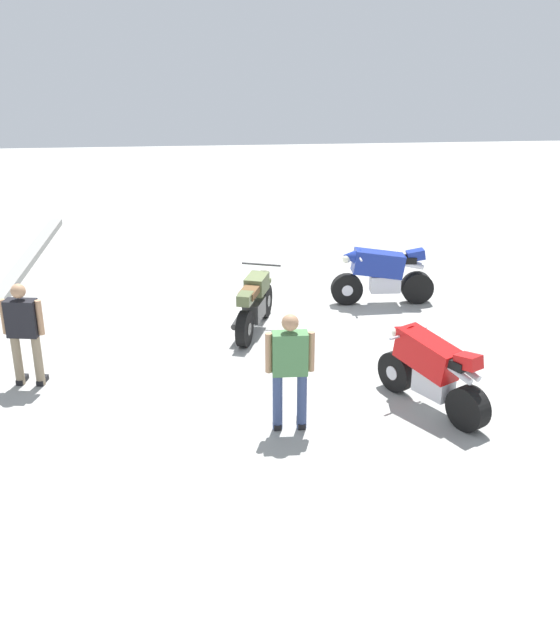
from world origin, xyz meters
TOP-DOWN VIEW (x-y plane):
  - ground_plane at (0.00, 0.00)m, footprint 40.00×40.00m
  - motorcycle_olive_vintage at (-0.69, -0.20)m, footprint 1.90×0.93m
  - motorcycle_blue_sportbike at (0.43, -2.68)m, footprint 0.70×1.95m
  - motorcycle_red_sportbike at (-3.70, -2.45)m, footprint 1.78×1.16m
  - person_in_black_shirt at (-2.45, 3.23)m, footprint 0.37×0.63m
  - person_in_green_shirt at (-4.07, -0.47)m, footprint 0.31×0.63m

SIDE VIEW (x-z plane):
  - ground_plane at x=0.00m, z-range 0.00..0.00m
  - motorcycle_olive_vintage at x=-0.69m, z-range -0.05..1.02m
  - motorcycle_blue_sportbike at x=0.43m, z-range 0.02..1.17m
  - motorcycle_red_sportbike at x=-3.70m, z-range 0.02..1.17m
  - person_in_black_shirt at x=-2.45m, z-range 0.10..1.67m
  - person_in_green_shirt at x=-4.07m, z-range 0.11..1.73m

